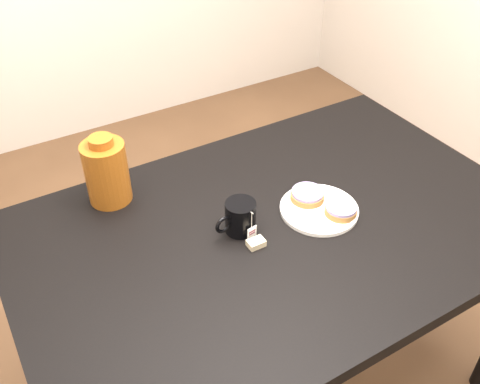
# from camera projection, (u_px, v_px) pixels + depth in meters

# --- Properties ---
(ground_plane) EXTENTS (4.00, 4.00, 0.00)m
(ground_plane) POSITION_uv_depth(u_px,v_px,m) (268.00, 381.00, 1.91)
(ground_plane) COLOR brown
(table) EXTENTS (1.40, 0.90, 0.75)m
(table) POSITION_uv_depth(u_px,v_px,m) (276.00, 246.00, 1.50)
(table) COLOR black
(table) RESTS_ON ground_plane
(plate) EXTENTS (0.22, 0.22, 0.02)m
(plate) POSITION_uv_depth(u_px,v_px,m) (319.00, 209.00, 1.49)
(plate) COLOR white
(plate) RESTS_ON table
(bagel_back) EXTENTS (0.11, 0.11, 0.03)m
(bagel_back) POSITION_uv_depth(u_px,v_px,m) (307.00, 195.00, 1.51)
(bagel_back) COLOR brown
(bagel_back) RESTS_ON plate
(bagel_front) EXTENTS (0.12, 0.12, 0.03)m
(bagel_front) POSITION_uv_depth(u_px,v_px,m) (341.00, 210.00, 1.46)
(bagel_front) COLOR brown
(bagel_front) RESTS_ON plate
(mug) EXTENTS (0.13, 0.09, 0.09)m
(mug) POSITION_uv_depth(u_px,v_px,m) (240.00, 217.00, 1.40)
(mug) COLOR black
(mug) RESTS_ON table
(teabag_pouch) EXTENTS (0.05, 0.03, 0.02)m
(teabag_pouch) POSITION_uv_depth(u_px,v_px,m) (256.00, 243.00, 1.38)
(teabag_pouch) COLOR #C6B793
(teabag_pouch) RESTS_ON table
(bagel_package) EXTENTS (0.13, 0.13, 0.21)m
(bagel_package) POSITION_uv_depth(u_px,v_px,m) (106.00, 172.00, 1.48)
(bagel_package) COLOR #642F0D
(bagel_package) RESTS_ON table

